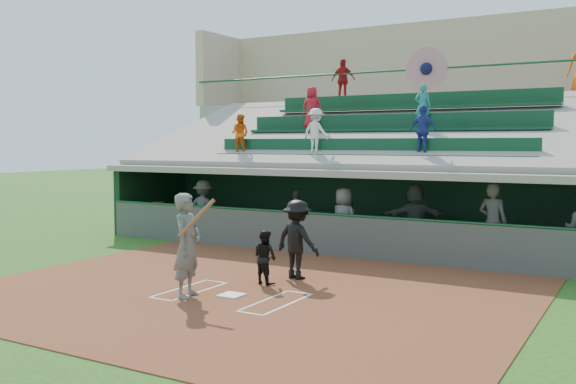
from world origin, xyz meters
The scene contains 19 objects.
ground centered at (0.00, 0.00, 0.00)m, with size 100.00×100.00×0.00m, color #245217.
dirt_slab centered at (0.00, 0.50, 0.01)m, with size 11.00×9.00×0.02m, color brown.
home_plate centered at (0.00, 0.00, 0.04)m, with size 0.43×0.43×0.03m, color white.
batters_box_chalk centered at (0.00, 0.00, 0.02)m, with size 2.65×1.85×0.01m.
dugout_floor centered at (0.00, 6.75, 0.02)m, with size 16.00×3.50×0.04m, color gray.
concourse_slab centered at (0.00, 13.50, 2.30)m, with size 20.00×3.00×4.60m, color gray.
grandstand centered at (-0.01, 10.51, 2.26)m, with size 20.40×10.40×7.80m.
batter_at_plate centered at (-0.69, -0.48, 1.04)m, with size 0.95×0.83×2.03m.
catcher centered at (-0.01, 1.25, 0.59)m, with size 0.56×0.43×1.15m, color black.
home_umpire centered at (0.33, 2.06, 0.89)m, with size 1.12×0.65×1.74m, color black.
dugout_bench centered at (0.13, 7.94, 0.26)m, with size 14.66×0.44×0.44m, color #945C36.
white_table centered at (-7.06, 5.89, 0.36)m, with size 0.73×0.55×0.64m, color silver.
water_cooler centered at (-7.06, 5.92, 0.87)m, with size 0.39×0.39×0.39m, color #DB480C.
dugout_player_a centered at (-5.29, 6.04, 0.93)m, with size 1.15×0.66×1.79m, color #5A5D58.
dugout_player_b centered at (-2.12, 6.46, 0.83)m, with size 0.93×0.39×1.58m, color #545652.
dugout_player_c centered at (-0.19, 5.59, 0.92)m, with size 0.86×0.56×1.76m, color #585B55.
dugout_player_d centered at (1.35, 7.00, 0.96)m, with size 1.70×0.54×1.83m, color #5C5F5A.
dugout_player_e centered at (3.63, 6.19, 1.03)m, with size 0.72×0.47×1.98m, color #595B56.
concourse_staff_a centered at (-3.27, 12.10, 5.39)m, with size 0.92×0.38×1.57m, color #A31212.
Camera 1 is at (7.11, -10.15, 3.01)m, focal length 40.00 mm.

